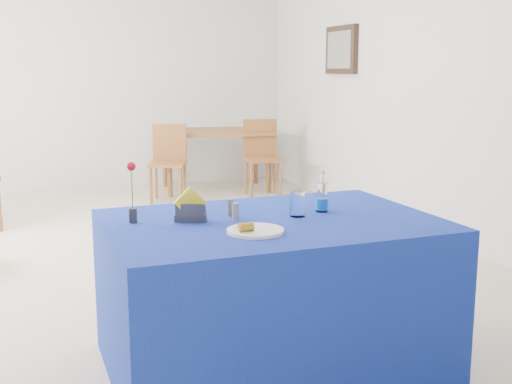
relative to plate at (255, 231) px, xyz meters
The scene contains 16 objects.
floor 2.30m from the plate, 90.81° to the left, with size 7.00×7.00×0.00m, color beige.
room_shell 2.38m from the plate, 90.81° to the left, with size 7.00×7.00×7.00m.
picture_frame 4.58m from the plate, 57.08° to the left, with size 0.06×0.64×0.52m, color black.
picture_art 4.57m from the plate, 57.35° to the left, with size 0.02×0.52×0.40m, color #998C66.
plate is the anchor object (origin of this frame).
drinking_glass 0.39m from the plate, 36.23° to the left, with size 0.08×0.08×0.13m, color white.
salt_shaker 0.26m from the plate, 91.33° to the left, with size 0.03×0.03×0.09m, color slate.
pepper_shaker 0.36m from the plate, 90.00° to the left, with size 0.03×0.03×0.09m, color slate.
blue_table 0.47m from the plate, 52.03° to the left, with size 1.60×1.10×0.76m.
water_bottle 0.56m from the plate, 31.16° to the left, with size 0.07×0.07×0.21m.
napkin_holder 0.38m from the plate, 124.25° to the left, with size 0.16×0.11×0.17m.
rose_vase 0.63m from the plate, 141.09° to the left, with size 0.04×0.04×0.29m.
oak_table 5.17m from the plate, 74.82° to the left, with size 1.45×1.04×0.76m.
chair_bg_left 4.61m from the plate, 81.73° to the left, with size 0.51×0.51×0.88m.
chair_bg_right 4.79m from the plate, 68.35° to the left, with size 0.47×0.47×0.91m.
banana_pieces 0.06m from the plate, 156.18° to the right, with size 0.07×0.04×0.04m.
Camera 1 is at (-0.96, -4.79, 1.48)m, focal length 45.00 mm.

